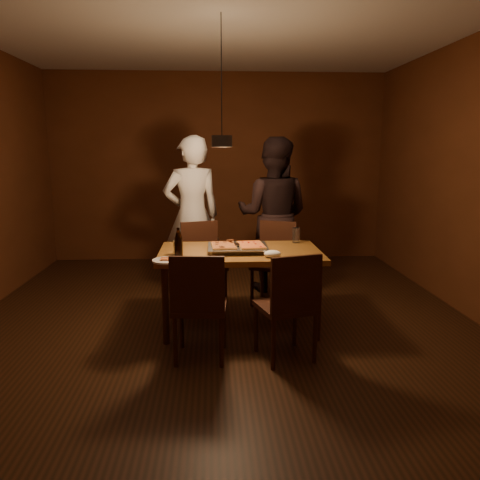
{
  "coord_description": "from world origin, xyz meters",
  "views": [
    {
      "loc": [
        -0.09,
        -4.16,
        1.69
      ],
      "look_at": [
        0.16,
        0.1,
        0.85
      ],
      "focal_mm": 35.0,
      "sensor_mm": 36.0,
      "label": 1
    }
  ],
  "objects": [
    {
      "name": "dining_table",
      "position": [
        0.16,
        0.1,
        0.68
      ],
      "size": [
        1.5,
        0.9,
        0.75
      ],
      "color": "#915C24",
      "rests_on": "floor"
    },
    {
      "name": "plate_slice",
      "position": [
        -0.47,
        -0.29,
        0.76
      ],
      "size": [
        0.26,
        0.26,
        0.03
      ],
      "color": "white",
      "rests_on": "dining_table"
    },
    {
      "name": "chair_near_left",
      "position": [
        -0.2,
        -0.64,
        0.54
      ],
      "size": [
        0.45,
        0.45,
        0.49
      ],
      "rotation": [
        0.0,
        0.0,
        -0.07
      ],
      "color": "#38190F",
      "rests_on": "floor"
    },
    {
      "name": "diner_white",
      "position": [
        -0.33,
        1.26,
        0.92
      ],
      "size": [
        0.77,
        0.62,
        1.84
      ],
      "primitive_type": "imported",
      "rotation": [
        0.0,
        0.0,
        3.44
      ],
      "color": "silver",
      "rests_on": "floor"
    },
    {
      "name": "water_glass_right",
      "position": [
        0.75,
        0.45,
        0.83
      ],
      "size": [
        0.07,
        0.07,
        0.15
      ],
      "primitive_type": "cylinder",
      "color": "silver",
      "rests_on": "dining_table"
    },
    {
      "name": "napkin",
      "position": [
        0.43,
        -0.19,
        0.78
      ],
      "size": [
        0.15,
        0.12,
        0.06
      ],
      "primitive_type": "ellipsoid",
      "color": "white",
      "rests_on": "dining_table"
    },
    {
      "name": "chair_far_right",
      "position": [
        0.6,
        0.85,
        0.54
      ],
      "size": [
        0.55,
        0.55,
        0.49
      ],
      "rotation": [
        0.0,
        0.0,
        2.73
      ],
      "color": "#38190F",
      "rests_on": "floor"
    },
    {
      "name": "room_shell",
      "position": [
        0.0,
        0.0,
        1.4
      ],
      "size": [
        6.0,
        6.0,
        6.0
      ],
      "color": "#351B0E",
      "rests_on": "ground"
    },
    {
      "name": "water_glass_left",
      "position": [
        -0.41,
        -0.04,
        0.82
      ],
      "size": [
        0.08,
        0.08,
        0.13
      ],
      "primitive_type": "cylinder",
      "color": "silver",
      "rests_on": "dining_table"
    },
    {
      "name": "pizza_meat",
      "position": [
        0.01,
        0.08,
        0.81
      ],
      "size": [
        0.24,
        0.36,
        0.02
      ],
      "primitive_type": "cube",
      "rotation": [
        0.0,
        0.0,
        0.07
      ],
      "color": "maroon",
      "rests_on": "pizza_tray"
    },
    {
      "name": "pizza_tray",
      "position": [
        0.14,
        0.08,
        0.77
      ],
      "size": [
        0.57,
        0.48,
        0.05
      ],
      "primitive_type": "cube",
      "rotation": [
        0.0,
        0.0,
        -0.06
      ],
      "color": "silver",
      "rests_on": "dining_table"
    },
    {
      "name": "beer_bottle_a",
      "position": [
        -0.39,
        -0.18,
        0.86
      ],
      "size": [
        0.06,
        0.06,
        0.22
      ],
      "color": "black",
      "rests_on": "dining_table"
    },
    {
      "name": "pendant_lamp",
      "position": [
        0.0,
        0.0,
        1.76
      ],
      "size": [
        0.18,
        0.18,
        1.1
      ],
      "color": "black",
      "rests_on": "ceiling"
    },
    {
      "name": "beer_bottle_b",
      "position": [
        -0.39,
        -0.18,
        0.88
      ],
      "size": [
        0.07,
        0.07,
        0.27
      ],
      "color": "black",
      "rests_on": "dining_table"
    },
    {
      "name": "chair_near_right",
      "position": [
        0.51,
        -0.67,
        0.54
      ],
      "size": [
        0.52,
        0.52,
        0.49
      ],
      "rotation": [
        0.0,
        0.0,
        0.29
      ],
      "color": "#38190F",
      "rests_on": "floor"
    },
    {
      "name": "diner_dark",
      "position": [
        0.63,
        1.31,
        0.91
      ],
      "size": [
        1.06,
        0.93,
        1.82
      ],
      "primitive_type": "imported",
      "rotation": [
        0.0,
        0.0,
        2.82
      ],
      "color": "black",
      "rests_on": "floor"
    },
    {
      "name": "pizza_cheese",
      "position": [
        0.27,
        0.08,
        0.81
      ],
      "size": [
        0.26,
        0.38,
        0.02
      ],
      "primitive_type": "cube",
      "rotation": [
        0.0,
        0.0,
        0.09
      ],
      "color": "gold",
      "rests_on": "pizza_tray"
    },
    {
      "name": "spatula",
      "position": [
        0.13,
        0.09,
        0.81
      ],
      "size": [
        0.19,
        0.25,
        0.04
      ],
      "primitive_type": null,
      "rotation": [
        0.0,
        0.0,
        0.47
      ],
      "color": "silver",
      "rests_on": "pizza_tray"
    },
    {
      "name": "chair_far_left",
      "position": [
        -0.21,
        0.87,
        0.54
      ],
      "size": [
        0.52,
        0.52,
        0.49
      ],
      "rotation": [
        0.0,
        0.0,
        3.44
      ],
      "color": "#38190F",
      "rests_on": "floor"
    }
  ]
}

